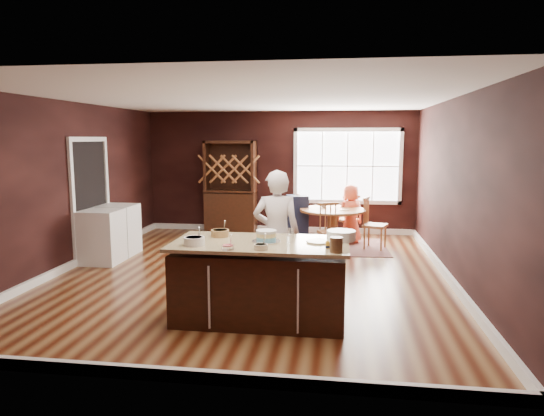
{
  "coord_description": "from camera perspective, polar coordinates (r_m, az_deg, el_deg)",
  "views": [
    {
      "loc": [
        1.34,
        -7.29,
        2.11
      ],
      "look_at": [
        0.32,
        -0.04,
        1.05
      ],
      "focal_mm": 32.0,
      "sensor_mm": 36.0,
      "label": 1
    }
  ],
  "objects": [
    {
      "name": "chair_north",
      "position": [
        10.2,
        8.83,
        -1.06
      ],
      "size": [
        0.54,
        0.53,
        0.96
      ],
      "primitive_type": null,
      "rotation": [
        0.0,
        0.0,
        3.62
      ],
      "color": "#98632D",
      "rests_on": "ground"
    },
    {
      "name": "toddler",
      "position": [
        9.81,
        2.82,
        0.61
      ],
      "size": [
        0.18,
        0.14,
        0.26
      ],
      "primitive_type": null,
      "color": "#8CA5BF",
      "rests_on": "high_chair"
    },
    {
      "name": "stoneware_crock",
      "position": [
        5.14,
        7.57,
        -4.3
      ],
      "size": [
        0.13,
        0.13,
        0.16
      ],
      "primitive_type": "cylinder",
      "color": "brown",
      "rests_on": "kitchen_island"
    },
    {
      "name": "seated_woman",
      "position": [
        9.88,
        9.21,
        -0.7
      ],
      "size": [
        0.69,
        0.61,
        1.19
      ],
      "primitive_type": "imported",
      "rotation": [
        0.0,
        0.0,
        3.62
      ],
      "color": "#F6603E",
      "rests_on": "ground"
    },
    {
      "name": "bowl_olive",
      "position": [
        5.23,
        -1.32,
        -4.59
      ],
      "size": [
        0.15,
        0.15,
        0.06
      ],
      "primitive_type": "cylinder",
      "color": "beige",
      "rests_on": "kitchen_island"
    },
    {
      "name": "toy_figurine",
      "position": [
        5.31,
        6.54,
        -4.3
      ],
      "size": [
        0.05,
        0.05,
        0.09
      ],
      "primitive_type": null,
      "color": "yellow",
      "rests_on": "kitchen_island"
    },
    {
      "name": "window",
      "position": [
        10.78,
        8.85,
        4.89
      ],
      "size": [
        2.36,
        0.1,
        1.66
      ],
      "primitive_type": null,
      "color": "white",
      "rests_on": "room_shell"
    },
    {
      "name": "bowl_yellow",
      "position": [
        5.94,
        -6.13,
        -2.96
      ],
      "size": [
        0.22,
        0.22,
        0.08
      ],
      "primitive_type": "cylinder",
      "color": "#977E4D",
      "rests_on": "kitchen_island"
    },
    {
      "name": "dryer",
      "position": [
        9.27,
        -17.6,
        -2.44
      ],
      "size": [
        0.63,
        0.61,
        0.91
      ],
      "primitive_type": "cube",
      "color": "white",
      "rests_on": "ground"
    },
    {
      "name": "high_chair",
      "position": [
        9.76,
        2.99,
        -1.23
      ],
      "size": [
        0.49,
        0.49,
        1.02
      ],
      "primitive_type": null,
      "rotation": [
        0.0,
        0.0,
        0.21
      ],
      "color": "black",
      "rests_on": "ground"
    },
    {
      "name": "hutch",
      "position": [
        10.84,
        -4.89,
        2.47
      ],
      "size": [
        1.12,
        0.47,
        2.06
      ],
      "primitive_type": "cube",
      "color": "black",
      "rests_on": "ground"
    },
    {
      "name": "chair_east",
      "position": [
        9.45,
        12.06,
        -1.74
      ],
      "size": [
        0.51,
        0.53,
        1.01
      ],
      "primitive_type": null,
      "rotation": [
        0.0,
        0.0,
        1.25
      ],
      "color": "#995724",
      "rests_on": "ground"
    },
    {
      "name": "dinner_plate",
      "position": [
        5.6,
        5.48,
        -3.96
      ],
      "size": [
        0.27,
        0.27,
        0.02
      ],
      "primitive_type": "cylinder",
      "color": "#FFF9CE",
      "rests_on": "kitchen_island"
    },
    {
      "name": "room_shell",
      "position": [
        7.45,
        -2.41,
        2.38
      ],
      "size": [
        7.0,
        7.0,
        7.0
      ],
      "color": "brown",
      "rests_on": "ground"
    },
    {
      "name": "table_plate",
      "position": [
        9.3,
        8.54,
        -0.23
      ],
      "size": [
        0.18,
        0.18,
        0.01
      ],
      "primitive_type": "cylinder",
      "color": "beige",
      "rests_on": "dining_table"
    },
    {
      "name": "doorway",
      "position": [
        9.06,
        -20.51,
        0.83
      ],
      "size": [
        0.08,
        1.26,
        2.13
      ],
      "primitive_type": null,
      "color": "white",
      "rests_on": "room_shell"
    },
    {
      "name": "bowl_blue",
      "position": [
        5.51,
        -9.14,
        -3.86
      ],
      "size": [
        0.24,
        0.24,
        0.09
      ],
      "primitive_type": "cylinder",
      "color": "white",
      "rests_on": "kitchen_island"
    },
    {
      "name": "chair_south",
      "position": [
        8.74,
        6.93,
        -2.56
      ],
      "size": [
        0.51,
        0.5,
        0.96
      ],
      "primitive_type": null,
      "rotation": [
        0.0,
        0.0,
        0.34
      ],
      "color": "brown",
      "rests_on": "ground"
    },
    {
      "name": "table_cup",
      "position": [
        9.61,
        6.09,
        0.35
      ],
      "size": [
        0.15,
        0.15,
        0.1
      ],
      "primitive_type": "imported",
      "rotation": [
        0.0,
        0.0,
        -0.19
      ],
      "color": "silver",
      "rests_on": "dining_table"
    },
    {
      "name": "rug",
      "position": [
        9.57,
        7.08,
        -4.53
      ],
      "size": [
        2.19,
        1.74,
        0.01
      ],
      "primitive_type": "cube",
      "rotation": [
        0.0,
        0.0,
        0.06
      ],
      "color": "brown",
      "rests_on": "ground"
    },
    {
      "name": "white_tub",
      "position": [
        5.74,
        8.14,
        -3.21
      ],
      "size": [
        0.34,
        0.34,
        0.12
      ],
      "primitive_type": "cylinder",
      "color": "beige",
      "rests_on": "kitchen_island"
    },
    {
      "name": "dining_table",
      "position": [
        9.47,
        7.14,
        -1.41
      ],
      "size": [
        1.28,
        1.28,
        0.75
      ],
      "color": "#92592E",
      "rests_on": "ground"
    },
    {
      "name": "kitchen_island",
      "position": [
        5.73,
        -1.35,
        -8.7
      ],
      "size": [
        2.03,
        1.06,
        0.92
      ],
      "color": "#37180D",
      "rests_on": "ground"
    },
    {
      "name": "bowl_pink",
      "position": [
        5.25,
        -5.21,
        -4.62
      ],
      "size": [
        0.14,
        0.14,
        0.05
      ],
      "primitive_type": "cylinder",
      "color": "silver",
      "rests_on": "kitchen_island"
    },
    {
      "name": "drinking_glass",
      "position": [
        5.55,
        2.17,
        -3.28
      ],
      "size": [
        0.08,
        0.08,
        0.17
      ],
      "primitive_type": "cylinder",
      "color": "white",
      "rests_on": "kitchen_island"
    },
    {
      "name": "washer",
      "position": [
        8.71,
        -19.4,
        -3.2
      ],
      "size": [
        0.63,
        0.61,
        0.91
      ],
      "primitive_type": "cube",
      "color": "white",
      "rests_on": "ground"
    },
    {
      "name": "layer_cake",
      "position": [
        5.61,
        -0.69,
        -3.31
      ],
      "size": [
        0.33,
        0.33,
        0.13
      ],
      "primitive_type": null,
      "color": "silver",
      "rests_on": "kitchen_island"
    },
    {
      "name": "baker",
      "position": [
        6.39,
        0.54,
        -3.12
      ],
      "size": [
        0.66,
        0.47,
        1.7
      ],
      "primitive_type": "imported",
      "rotation": [
        0.0,
        0.0,
        3.23
      ],
      "color": "silver",
      "rests_on": "ground"
    }
  ]
}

